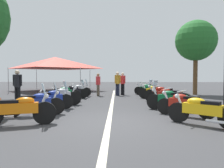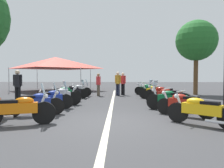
# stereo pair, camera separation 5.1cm
# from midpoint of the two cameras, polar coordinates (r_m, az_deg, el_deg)

# --- Properties ---
(ground_plane) EXTENTS (80.00, 80.00, 0.00)m
(ground_plane) POSITION_cam_midpoint_polar(r_m,az_deg,el_deg) (6.46, -1.14, -10.56)
(ground_plane) COLOR #38383A
(lane_centre_stripe) EXTENTS (18.68, 0.16, 0.01)m
(lane_centre_stripe) POSITION_cam_midpoint_polar(r_m,az_deg,el_deg) (10.59, -0.16, -5.47)
(lane_centre_stripe) COLOR beige
(lane_centre_stripe) RESTS_ON ground_plane
(motorcycle_left_row_0) EXTENTS (0.87, 2.05, 1.22)m
(motorcycle_left_row_0) POSITION_cam_midpoint_polar(r_m,az_deg,el_deg) (6.52, -24.43, -6.39)
(motorcycle_left_row_0) COLOR black
(motorcycle_left_row_0) RESTS_ON ground_plane
(motorcycle_left_row_1) EXTENTS (0.98, 1.98, 1.20)m
(motorcycle_left_row_1) POSITION_cam_midpoint_polar(r_m,az_deg,el_deg) (7.86, -20.52, -4.96)
(motorcycle_left_row_1) COLOR black
(motorcycle_left_row_1) RESTS_ON ground_plane
(motorcycle_left_row_2) EXTENTS (1.08, 1.85, 1.21)m
(motorcycle_left_row_2) POSITION_cam_midpoint_polar(r_m,az_deg,el_deg) (9.03, -16.88, -3.96)
(motorcycle_left_row_2) COLOR black
(motorcycle_left_row_2) RESTS_ON ground_plane
(motorcycle_left_row_3) EXTENTS (0.96, 2.09, 1.01)m
(motorcycle_left_row_3) POSITION_cam_midpoint_polar(r_m,az_deg,el_deg) (10.15, -14.69, -3.25)
(motorcycle_left_row_3) COLOR black
(motorcycle_left_row_3) RESTS_ON ground_plane
(motorcycle_left_row_4) EXTENTS (0.82, 2.03, 1.00)m
(motorcycle_left_row_4) POSITION_cam_midpoint_polar(r_m,az_deg,el_deg) (11.52, -13.79, -2.61)
(motorcycle_left_row_4) COLOR black
(motorcycle_left_row_4) RESTS_ON ground_plane
(motorcycle_left_row_5) EXTENTS (1.09, 1.93, 1.20)m
(motorcycle_left_row_5) POSITION_cam_midpoint_polar(r_m,az_deg,el_deg) (12.95, -11.15, -2.05)
(motorcycle_left_row_5) COLOR black
(motorcycle_left_row_5) RESTS_ON ground_plane
(motorcycle_left_row_6) EXTENTS (0.83, 2.03, 1.20)m
(motorcycle_left_row_6) POSITION_cam_midpoint_polar(r_m,az_deg,el_deg) (14.17, -9.94, -1.65)
(motorcycle_left_row_6) COLOR black
(motorcycle_left_row_6) RESTS_ON ground_plane
(motorcycle_right_row_0) EXTENTS (1.42, 1.65, 0.99)m
(motorcycle_right_row_0) POSITION_cam_midpoint_polar(r_m,az_deg,el_deg) (6.46, 23.37, -6.69)
(motorcycle_right_row_0) COLOR black
(motorcycle_right_row_0) RESTS_ON ground_plane
(motorcycle_right_row_1) EXTENTS (1.34, 1.74, 0.98)m
(motorcycle_right_row_1) POSITION_cam_midpoint_polar(r_m,az_deg,el_deg) (7.69, 19.22, -5.23)
(motorcycle_right_row_1) COLOR black
(motorcycle_right_row_1) RESTS_ON ground_plane
(motorcycle_right_row_2) EXTENTS (1.15, 1.98, 1.01)m
(motorcycle_right_row_2) POSITION_cam_midpoint_polar(r_m,az_deg,el_deg) (8.76, 16.11, -4.16)
(motorcycle_right_row_2) COLOR black
(motorcycle_right_row_2) RESTS_ON ground_plane
(motorcycle_right_row_3) EXTENTS (1.37, 1.82, 1.21)m
(motorcycle_right_row_3) POSITION_cam_midpoint_polar(r_m,az_deg,el_deg) (10.22, 15.24, -3.20)
(motorcycle_right_row_3) COLOR black
(motorcycle_right_row_3) RESTS_ON ground_plane
(motorcycle_right_row_4) EXTENTS (1.23, 1.97, 1.23)m
(motorcycle_right_row_4) POSITION_cam_midpoint_polar(r_m,az_deg,el_deg) (11.41, 13.80, -2.56)
(motorcycle_right_row_4) COLOR black
(motorcycle_right_row_4) RESTS_ON ground_plane
(motorcycle_right_row_5) EXTENTS (1.17, 2.01, 1.00)m
(motorcycle_right_row_5) POSITION_cam_midpoint_polar(r_m,az_deg,el_deg) (12.81, 11.92, -2.10)
(motorcycle_right_row_5) COLOR black
(motorcycle_right_row_5) RESTS_ON ground_plane
(motorcycle_right_row_6) EXTENTS (1.51, 1.76, 1.00)m
(motorcycle_right_row_6) POSITION_cam_midpoint_polar(r_m,az_deg,el_deg) (14.08, 10.73, -1.71)
(motorcycle_right_row_6) COLOR black
(motorcycle_right_row_6) RESTS_ON ground_plane
(motorcycle_right_row_7) EXTENTS (1.15, 1.98, 0.99)m
(motorcycle_right_row_7) POSITION_cam_midpoint_polar(r_m,az_deg,el_deg) (15.33, 9.83, -1.40)
(motorcycle_right_row_7) COLOR black
(motorcycle_right_row_7) RESTS_ON ground_plane
(traffic_cone_1) EXTENTS (0.36, 0.36, 0.61)m
(traffic_cone_1) POSITION_cam_midpoint_polar(r_m,az_deg,el_deg) (8.13, -28.85, -6.08)
(traffic_cone_1) COLOR orange
(traffic_cone_1) RESTS_ON ground_plane
(traffic_cone_2) EXTENTS (0.36, 0.36, 0.61)m
(traffic_cone_2) POSITION_cam_midpoint_polar(r_m,az_deg,el_deg) (9.04, -28.53, -5.26)
(traffic_cone_2) COLOR orange
(traffic_cone_2) RESTS_ON ground_plane
(bystander_0) EXTENTS (0.32, 0.52, 1.73)m
(bystander_0) POSITION_cam_midpoint_polar(r_m,az_deg,el_deg) (11.56, -24.82, 0.02)
(bystander_0) COLOR black
(bystander_0) RESTS_ON ground_plane
(bystander_1) EXTENTS (0.51, 0.32, 1.60)m
(bystander_1) POSITION_cam_midpoint_polar(r_m,az_deg,el_deg) (14.58, -3.97, 0.33)
(bystander_1) COLOR brown
(bystander_1) RESTS_ON ground_plane
(bystander_2) EXTENTS (0.40, 0.40, 1.66)m
(bystander_2) POSITION_cam_midpoint_polar(r_m,az_deg,el_deg) (15.18, 2.87, 0.58)
(bystander_2) COLOR black
(bystander_2) RESTS_ON ground_plane
(bystander_3) EXTENTS (0.38, 0.42, 1.71)m
(bystander_3) POSITION_cam_midpoint_polar(r_m,az_deg,el_deg) (14.76, 1.46, 0.64)
(bystander_3) COLOR #1E2338
(bystander_3) RESTS_ON ground_plane
(roadside_tree_1) EXTENTS (3.01, 3.01, 5.56)m
(roadside_tree_1) POSITION_cam_midpoint_polar(r_m,az_deg,el_deg) (16.91, 22.10, 10.98)
(roadside_tree_1) COLOR brown
(roadside_tree_1) RESTS_ON ground_plane
(event_tent) EXTENTS (6.55, 6.55, 3.20)m
(event_tent) POSITION_cam_midpoint_polar(r_m,az_deg,el_deg) (20.38, -15.59, 5.66)
(event_tent) COLOR #E54C3F
(event_tent) RESTS_ON ground_plane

